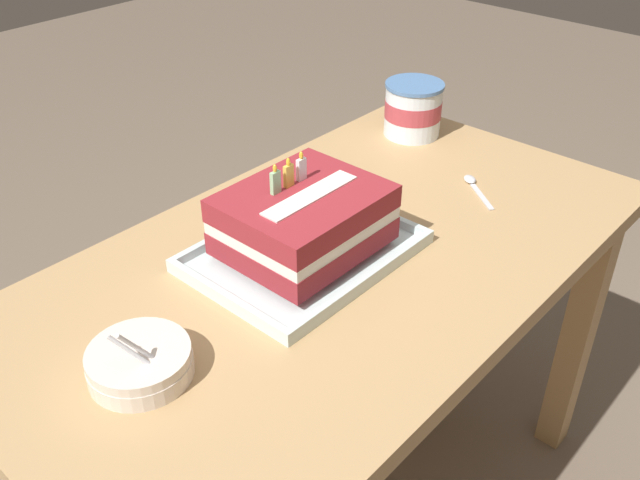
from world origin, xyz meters
TOP-DOWN VIEW (x-y plane):
  - dining_table at (0.00, 0.00)m, footprint 1.20×0.66m
  - foil_tray at (-0.04, 0.03)m, footprint 0.36×0.28m
  - birthday_cake at (-0.04, 0.03)m, footprint 0.25×0.21m
  - bowl_stack at (-0.40, 0.01)m, footprint 0.14×0.14m
  - ice_cream_tub at (0.48, 0.18)m, footprint 0.13×0.13m
  - serving_spoon_near_tray at (0.36, -0.05)m, footprint 0.09×0.11m

SIDE VIEW (x-z plane):
  - dining_table at x=0.00m, z-range 0.25..0.98m
  - serving_spoon_near_tray at x=0.36m, z-range 0.72..0.73m
  - foil_tray at x=-0.04m, z-range 0.72..0.74m
  - bowl_stack at x=-0.40m, z-range 0.70..0.79m
  - ice_cream_tub at x=0.48m, z-range 0.73..0.85m
  - birthday_cake at x=-0.04m, z-range 0.72..0.88m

